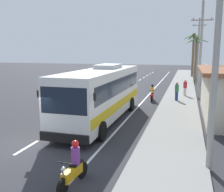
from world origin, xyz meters
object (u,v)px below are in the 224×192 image
Objects in this scene: motorcycle_beside_bus at (152,94)px; utility_pole_nearest at (215,34)px; pedestrian_near_kerb at (177,91)px; palm_second at (193,47)px; pedestrian_midwalk at (185,87)px; utility_pole_mid at (201,49)px; palm_nearest at (196,51)px; coach_bus_foreground at (102,92)px; utility_pole_distant at (194,52)px; motorcycle_trailing at (74,168)px; utility_pole_far at (198,49)px.

utility_pole_nearest is (4.01, -13.99, 4.62)m from motorcycle_beside_bus.
utility_pole_nearest is (1.76, -14.11, 4.25)m from pedestrian_near_kerb.
motorcycle_beside_bus is 25.57m from palm_second.
pedestrian_midwalk is 4.10m from utility_pole_mid.
utility_pole_nearest is 1.48× the size of palm_nearest.
coach_bus_foreground is at bearing -105.61° from palm_nearest.
utility_pole_nearest is 48.83m from utility_pole_distant.
utility_pole_nearest is (4.55, 2.59, 4.61)m from motorcycle_trailing.
utility_pole_distant is at bearing 84.58° from motorcycle_trailing.
motorcycle_beside_bus is 0.20× the size of utility_pole_far.
utility_pole_mid is 1.10× the size of utility_pole_distant.
utility_pole_distant is at bearing 69.59° from pedestrian_near_kerb.
utility_pole_distant is (-0.21, 16.27, -0.63)m from utility_pole_far.
palm_second is at bearing 81.10° from motorcycle_beside_bus.
palm_nearest is (1.22, 12.41, 3.65)m from pedestrian_midwalk.
motorcycle_trailing is at bearing -91.89° from motorcycle_beside_bus.
utility_pole_distant is (4.33, 34.82, 3.74)m from motorcycle_beside_bus.
motorcycle_beside_bus is 0.23× the size of utility_pole_distant.
utility_pole_distant is at bearing 89.57° from palm_nearest.
motorcycle_beside_bus is 19.59m from utility_pole_far.
utility_pole_mid is at bearing 28.29° from motorcycle_beside_bus.
utility_pole_distant is (2.08, 34.71, 3.37)m from pedestrian_near_kerb.
utility_pole_distant reaches higher than pedestrian_midwalk.
utility_pole_far reaches higher than motorcycle_trailing.
motorcycle_beside_bus is at bearing -103.74° from utility_pole_far.
utility_pole_far is at bearing -49.60° from pedestrian_midwalk.
utility_pole_far reaches higher than pedestrian_near_kerb.
pedestrian_near_kerb reaches higher than pedestrian_midwalk.
pedestrian_near_kerb is 1.02× the size of pedestrian_midwalk.
motorcycle_beside_bus is at bearing -105.12° from palm_nearest.
pedestrian_near_kerb is (2.25, 0.12, 0.37)m from motorcycle_beside_bus.
utility_pole_nearest is at bearing -90.38° from utility_pole_distant.
utility_pole_mid is 1.40× the size of palm_nearest.
utility_pole_mid is (0.23, 16.27, -0.45)m from utility_pole_nearest.
palm_nearest is (6.53, 23.39, 2.71)m from coach_bus_foreground.
motorcycle_trailing is 41.92m from palm_second.
coach_bus_foreground reaches higher than motorcycle_beside_bus.
motorcycle_beside_bus is 15.27m from utility_pole_nearest.
pedestrian_near_kerb is 0.25× the size of palm_nearest.
utility_pole_mid is 16.28m from utility_pole_far.
motorcycle_beside_bus is 0.20× the size of utility_pole_nearest.
utility_pole_distant reaches higher than motorcycle_beside_bus.
palm_second is (-0.29, 9.36, 0.66)m from palm_nearest.
coach_bus_foreground is at bearing -106.56° from motorcycle_beside_bus.
motorcycle_beside_bus is at bearing 105.98° from utility_pole_nearest.
utility_pole_mid reaches higher than utility_pole_distant.
utility_pole_far is at bearing 81.77° from motorcycle_trailing.
palm_nearest is at bearing -49.42° from pedestrian_midwalk.
palm_nearest reaches higher than pedestrian_midwalk.
pedestrian_near_kerb is 19.00m from utility_pole_far.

